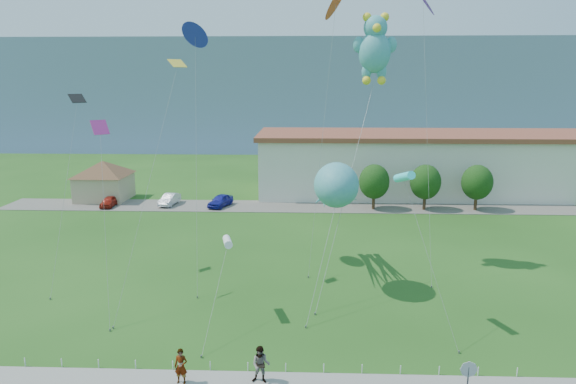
{
  "coord_description": "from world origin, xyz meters",
  "views": [
    {
      "loc": [
        2.02,
        -25.68,
        14.98
      ],
      "look_at": [
        0.78,
        8.0,
        7.69
      ],
      "focal_mm": 32.0,
      "sensor_mm": 36.0,
      "label": 1
    }
  ],
  "objects_px": {
    "pedestrian_right": "(261,365)",
    "octopus_kite": "(335,191)",
    "pavilion": "(104,177)",
    "parked_car_red": "(109,202)",
    "pedestrian_left": "(181,366)",
    "teddy_bear_kite": "(375,47)",
    "parked_car_silver": "(170,199)",
    "parked_car_blue": "(220,201)",
    "warehouse": "(484,163)",
    "stop_sign": "(468,374)"
  },
  "relations": [
    {
      "from": "parked_car_silver",
      "to": "teddy_bear_kite",
      "type": "relative_size",
      "value": 0.21
    },
    {
      "from": "parked_car_silver",
      "to": "pedestrian_left",
      "type": "bearing_deg",
      "value": -66.51
    },
    {
      "from": "teddy_bear_kite",
      "to": "parked_car_silver",
      "type": "bearing_deg",
      "value": 138.6
    },
    {
      "from": "stop_sign",
      "to": "teddy_bear_kite",
      "type": "relative_size",
      "value": 0.12
    },
    {
      "from": "stop_sign",
      "to": "octopus_kite",
      "type": "height_order",
      "value": "octopus_kite"
    },
    {
      "from": "parked_car_blue",
      "to": "pedestrian_right",
      "type": "bearing_deg",
      "value": -58.35
    },
    {
      "from": "parked_car_blue",
      "to": "pavilion",
      "type": "bearing_deg",
      "value": -173.1
    },
    {
      "from": "octopus_kite",
      "to": "parked_car_blue",
      "type": "bearing_deg",
      "value": 118.14
    },
    {
      "from": "pedestrian_right",
      "to": "parked_car_blue",
      "type": "bearing_deg",
      "value": 108.56
    },
    {
      "from": "parked_car_blue",
      "to": "stop_sign",
      "type": "bearing_deg",
      "value": -46.08
    },
    {
      "from": "pavilion",
      "to": "pedestrian_right",
      "type": "xyz_separation_m",
      "value": [
        23.8,
        -40.46,
        -1.95
      ]
    },
    {
      "from": "octopus_kite",
      "to": "warehouse",
      "type": "bearing_deg",
      "value": 56.34
    },
    {
      "from": "warehouse",
      "to": "parked_car_silver",
      "type": "relative_size",
      "value": 14.76
    },
    {
      "from": "pavilion",
      "to": "stop_sign",
      "type": "xyz_separation_m",
      "value": [
        33.5,
        -42.21,
        -1.15
      ]
    },
    {
      "from": "parked_car_blue",
      "to": "parked_car_silver",
      "type": "bearing_deg",
      "value": -166.57
    },
    {
      "from": "warehouse",
      "to": "parked_car_blue",
      "type": "bearing_deg",
      "value": -164.77
    },
    {
      "from": "pedestrian_right",
      "to": "parked_car_blue",
      "type": "relative_size",
      "value": 0.46
    },
    {
      "from": "warehouse",
      "to": "pedestrian_right",
      "type": "bearing_deg",
      "value": -119.42
    },
    {
      "from": "pavilion",
      "to": "teddy_bear_kite",
      "type": "relative_size",
      "value": 0.46
    },
    {
      "from": "pavilion",
      "to": "octopus_kite",
      "type": "bearing_deg",
      "value": -43.67
    },
    {
      "from": "parked_car_blue",
      "to": "teddy_bear_kite",
      "type": "distance_m",
      "value": 29.7
    },
    {
      "from": "stop_sign",
      "to": "parked_car_red",
      "type": "bearing_deg",
      "value": 129.4
    },
    {
      "from": "pedestrian_right",
      "to": "parked_car_silver",
      "type": "bearing_deg",
      "value": 117.28
    },
    {
      "from": "pavilion",
      "to": "warehouse",
      "type": "height_order",
      "value": "warehouse"
    },
    {
      "from": "pedestrian_right",
      "to": "teddy_bear_kite",
      "type": "bearing_deg",
      "value": 73.87
    },
    {
      "from": "pedestrian_left",
      "to": "teddy_bear_kite",
      "type": "relative_size",
      "value": 0.09
    },
    {
      "from": "warehouse",
      "to": "pedestrian_right",
      "type": "relative_size",
      "value": 31.4
    },
    {
      "from": "parked_car_red",
      "to": "octopus_kite",
      "type": "relative_size",
      "value": 0.26
    },
    {
      "from": "pedestrian_right",
      "to": "pavilion",
      "type": "bearing_deg",
      "value": 126.51
    },
    {
      "from": "pavilion",
      "to": "parked_car_silver",
      "type": "height_order",
      "value": "pavilion"
    },
    {
      "from": "pedestrian_left",
      "to": "parked_car_blue",
      "type": "xyz_separation_m",
      "value": [
        -4.23,
        37.28,
        -0.23
      ]
    },
    {
      "from": "stop_sign",
      "to": "pedestrian_left",
      "type": "bearing_deg",
      "value": 173.56
    },
    {
      "from": "pavilion",
      "to": "parked_car_silver",
      "type": "distance_m",
      "value": 9.81
    },
    {
      "from": "pedestrian_left",
      "to": "teddy_bear_kite",
      "type": "distance_m",
      "value": 27.3
    },
    {
      "from": "parked_car_red",
      "to": "pavilion",
      "type": "bearing_deg",
      "value": 116.27
    },
    {
      "from": "warehouse",
      "to": "teddy_bear_kite",
      "type": "relative_size",
      "value": 3.03
    },
    {
      "from": "pedestrian_right",
      "to": "parked_car_red",
      "type": "bearing_deg",
      "value": 126.82
    },
    {
      "from": "parked_car_red",
      "to": "teddy_bear_kite",
      "type": "height_order",
      "value": "teddy_bear_kite"
    },
    {
      "from": "warehouse",
      "to": "parked_car_silver",
      "type": "bearing_deg",
      "value": -167.93
    },
    {
      "from": "pavilion",
      "to": "parked_car_red",
      "type": "height_order",
      "value": "pavilion"
    },
    {
      "from": "stop_sign",
      "to": "parked_car_silver",
      "type": "height_order",
      "value": "stop_sign"
    },
    {
      "from": "pedestrian_left",
      "to": "parked_car_silver",
      "type": "xyz_separation_m",
      "value": [
        -10.66,
        37.92,
        -0.28
      ]
    },
    {
      "from": "parked_car_blue",
      "to": "octopus_kite",
      "type": "distance_m",
      "value": 27.35
    },
    {
      "from": "pedestrian_right",
      "to": "octopus_kite",
      "type": "relative_size",
      "value": 0.14
    },
    {
      "from": "pavilion",
      "to": "warehouse",
      "type": "xyz_separation_m",
      "value": [
        50.0,
        6.0,
        1.1
      ]
    },
    {
      "from": "parked_car_silver",
      "to": "octopus_kite",
      "type": "height_order",
      "value": "octopus_kite"
    },
    {
      "from": "warehouse",
      "to": "parked_car_red",
      "type": "distance_m",
      "value": 49.11
    },
    {
      "from": "octopus_kite",
      "to": "pavilion",
      "type": "bearing_deg",
      "value": 136.33
    },
    {
      "from": "pavilion",
      "to": "pedestrian_left",
      "type": "bearing_deg",
      "value": -64.03
    },
    {
      "from": "pedestrian_right",
      "to": "teddy_bear_kite",
      "type": "relative_size",
      "value": 0.1
    }
  ]
}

